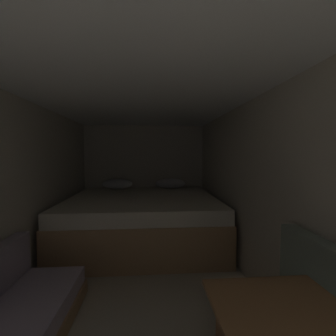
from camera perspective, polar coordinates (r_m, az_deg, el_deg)
ground_plane at (r=2.72m, az=-7.28°, el=-28.20°), size 6.89×6.89×0.00m
wall_back at (r=4.80m, az=-5.88°, el=-1.53°), size 2.54×0.05×2.02m
wall_left at (r=2.72m, az=-34.84°, el=-5.98°), size 0.05×4.89×2.02m
wall_right at (r=2.60m, az=21.27°, el=-6.00°), size 0.05×4.89×2.02m
ceiling_slab at (r=2.39m, az=-7.68°, el=18.36°), size 2.54×4.89×0.05m
bed at (r=3.83m, az=-6.27°, el=-12.40°), size 2.32×2.08×0.94m
dinette_table at (r=1.37m, az=26.91°, el=-33.39°), size 0.61×0.56×0.73m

